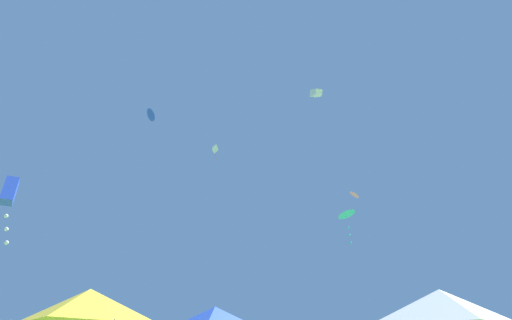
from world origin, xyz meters
name	(u,v)px	position (x,y,z in m)	size (l,w,h in m)	color
canopy_tent_blue	(214,320)	(-2.51, 12.99, 3.15)	(3.47, 3.47, 3.71)	#9E9EA3
canopy_tent_red	(445,315)	(6.62, 11.27, 3.15)	(3.47, 3.47, 3.71)	#9E9EA3
canopy_tent_yellow	(88,306)	(-6.26, 8.69, 3.23)	(3.55, 3.55, 3.80)	#9E9EA3
canopy_tent_white	(442,308)	(4.93, 6.91, 2.90)	(3.19, 3.19, 3.42)	#9E9EA3
kite_blue_delta	(152,115)	(-8.01, 17.34, 16.58)	(1.04, 1.11, 0.82)	blue
kite_white_box	(316,93)	(3.12, 17.04, 17.76)	(0.80, 1.28, 0.97)	white
kite_cyan_delta	(346,214)	(5.56, 23.94, 11.54)	(1.77, 1.78, 2.51)	#2DB7CC
kite_white_diamond	(215,150)	(-5.36, 28.47, 19.69)	(0.60, 0.55, 1.48)	white
kite_blue_box	(9,192)	(-11.02, 9.86, 7.96)	(0.86, 0.97, 2.91)	blue
kite_pink_delta	(355,194)	(5.61, 20.36, 11.73)	(0.63, 0.71, 0.47)	pink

